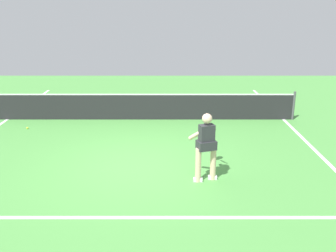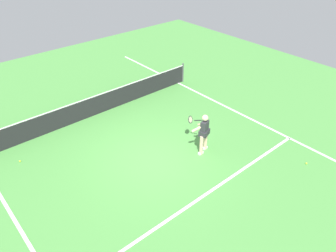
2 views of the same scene
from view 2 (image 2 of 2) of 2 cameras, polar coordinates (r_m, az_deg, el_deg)
ground_plane at (r=11.76m, az=-2.49°, el=-5.59°), size 25.37×25.37×0.00m
service_line_marking at (r=10.41m, az=6.15°, el=-11.99°), size 9.52×0.10×0.01m
sideline_left_marking at (r=10.38m, az=-24.38°, el=-15.88°), size 0.10×17.51×0.01m
sideline_right_marking at (r=14.63m, az=12.26°, el=2.19°), size 0.10×17.51×0.01m
court_net at (r=14.32m, az=-12.48°, el=3.55°), size 10.20×0.08×0.98m
tennis_player at (r=11.65m, az=6.19°, el=-1.01°), size 0.66×1.09×1.55m
tennis_ball_near at (r=12.44m, az=22.89°, el=-5.99°), size 0.07×0.07×0.07m
tennis_ball_far at (r=12.67m, az=-24.31°, el=-5.59°), size 0.07×0.07×0.07m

